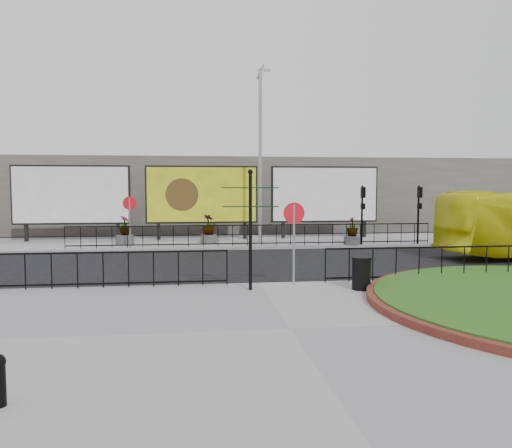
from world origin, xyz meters
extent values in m
plane|color=black|center=(0.00, 0.00, 0.00)|extent=(90.00, 90.00, 0.00)
cube|color=gray|center=(0.00, -5.00, 0.06)|extent=(30.00, 10.00, 0.12)
cube|color=gray|center=(0.00, 12.00, 0.06)|extent=(44.00, 6.00, 0.12)
cylinder|color=gray|center=(-5.00, 9.40, 1.32)|extent=(0.07, 0.07, 2.40)
cylinder|color=red|center=(-5.00, 9.40, 2.27)|extent=(0.64, 0.03, 0.64)
cylinder|color=white|center=(-5.00, 9.42, 2.27)|extent=(0.50, 0.03, 0.50)
cylinder|color=gray|center=(1.00, -0.40, 1.32)|extent=(0.07, 0.07, 2.40)
cylinder|color=red|center=(1.00, -0.40, 2.27)|extent=(0.64, 0.03, 0.64)
cylinder|color=white|center=(1.00, -0.38, 2.27)|extent=(0.50, 0.03, 0.50)
cube|color=black|center=(-10.90, 13.00, 0.62)|extent=(0.18, 0.18, 1.00)
cube|color=black|center=(-6.10, 13.00, 0.62)|extent=(0.18, 0.18, 1.00)
cube|color=black|center=(-8.50, 13.00, 2.62)|extent=(6.20, 0.25, 3.20)
cube|color=white|center=(-8.50, 12.84, 2.62)|extent=(6.00, 0.06, 3.00)
cube|color=black|center=(-3.90, 13.00, 0.62)|extent=(0.18, 0.18, 1.00)
cube|color=black|center=(0.90, 13.00, 0.62)|extent=(0.18, 0.18, 1.00)
cube|color=black|center=(-1.50, 13.00, 2.62)|extent=(6.20, 0.25, 3.20)
cube|color=yellow|center=(-1.50, 12.84, 2.62)|extent=(6.00, 0.06, 3.00)
cube|color=black|center=(3.10, 13.00, 0.62)|extent=(0.18, 0.18, 1.00)
cube|color=black|center=(7.90, 13.00, 0.62)|extent=(0.18, 0.18, 1.00)
cube|color=black|center=(5.50, 13.00, 2.62)|extent=(6.20, 0.25, 3.20)
cube|color=white|center=(5.50, 12.84, 2.62)|extent=(6.00, 0.06, 3.00)
cylinder|color=gray|center=(1.50, 11.00, 4.62)|extent=(0.18, 0.18, 9.00)
cylinder|color=gray|center=(1.50, 11.00, 8.97)|extent=(0.43, 0.10, 0.77)
cube|color=gray|center=(1.85, 11.00, 9.07)|extent=(0.35, 0.15, 0.12)
cylinder|color=black|center=(6.50, 9.40, 1.62)|extent=(0.10, 0.10, 3.00)
cube|color=black|center=(6.50, 9.28, 2.77)|extent=(0.22, 0.18, 0.55)
cube|color=black|center=(6.50, 9.28, 2.07)|extent=(0.20, 0.16, 0.30)
cylinder|color=black|center=(9.50, 9.40, 1.62)|extent=(0.10, 0.10, 3.00)
cube|color=black|center=(9.50, 9.28, 2.77)|extent=(0.22, 0.18, 0.55)
cube|color=black|center=(9.50, 9.28, 2.07)|extent=(0.20, 0.16, 0.30)
cube|color=slate|center=(0.00, 22.00, 2.50)|extent=(40.00, 10.00, 5.00)
cylinder|color=black|center=(-0.38, -1.00, 1.77)|extent=(0.09, 0.09, 3.31)
sphere|color=black|center=(-0.38, -1.00, 3.48)|extent=(0.14, 0.14, 0.14)
cube|color=black|center=(-0.79, -0.94, 3.03)|extent=(0.79, 0.26, 0.03)
cube|color=black|center=(0.04, -1.00, 3.03)|extent=(0.77, 0.15, 0.03)
cube|color=black|center=(-0.79, -0.98, 2.50)|extent=(0.78, 0.18, 0.03)
cube|color=black|center=(0.03, -1.06, 2.50)|extent=(0.79, 0.26, 0.03)
cylinder|color=black|center=(2.77, -1.36, 0.56)|extent=(0.53, 0.53, 0.88)
cylinder|color=black|center=(2.77, -1.36, 1.03)|extent=(0.57, 0.57, 0.06)
cylinder|color=#4C4C4F|center=(-5.47, 11.00, 0.36)|extent=(0.91, 0.91, 0.47)
imported|color=#214512|center=(-5.47, 11.00, 1.08)|extent=(0.71, 0.71, 0.98)
cylinder|color=#4C4C4F|center=(-1.20, 11.00, 0.34)|extent=(0.84, 0.84, 0.44)
imported|color=#214512|center=(-1.20, 11.00, 1.10)|extent=(0.85, 0.85, 1.08)
cylinder|color=#4C4C4F|center=(6.00, 9.40, 0.34)|extent=(0.84, 0.84, 0.44)
imported|color=#214512|center=(6.00, 9.40, 1.07)|extent=(0.68, 0.68, 1.02)
camera|label=1|loc=(-1.96, -14.95, 3.06)|focal=35.00mm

